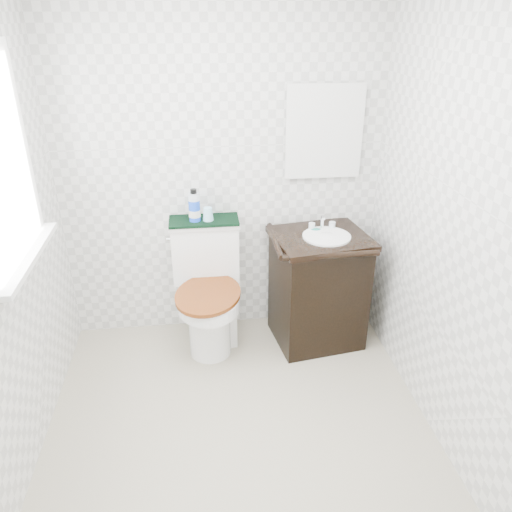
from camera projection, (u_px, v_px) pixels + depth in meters
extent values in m
plane|color=#B2AC8F|center=(241.00, 438.00, 2.82)|extent=(2.40, 2.40, 0.00)
plane|color=silver|center=(222.00, 171.00, 3.36)|extent=(2.40, 0.00, 2.40)
plane|color=silver|center=(281.00, 450.00, 1.22)|extent=(2.40, 0.00, 2.40)
plane|color=silver|center=(464.00, 234.00, 2.41)|extent=(0.00, 2.40, 2.40)
cube|color=silver|center=(324.00, 132.00, 3.30)|extent=(0.50, 0.02, 0.60)
cylinder|color=white|center=(210.00, 326.00, 3.44)|extent=(0.28, 0.28, 0.44)
cube|color=white|center=(208.00, 307.00, 3.66)|extent=(0.28, 0.28, 0.44)
cube|color=white|center=(206.00, 253.00, 3.49)|extent=(0.46, 0.18, 0.42)
cube|color=white|center=(204.00, 224.00, 3.39)|extent=(0.48, 0.20, 0.03)
cylinder|color=white|center=(208.00, 302.00, 3.30)|extent=(0.42, 0.42, 0.08)
cylinder|color=maroon|center=(208.00, 294.00, 3.28)|extent=(0.52, 0.52, 0.03)
cube|color=black|center=(318.00, 291.00, 3.52)|extent=(0.65, 0.57, 0.78)
cube|color=black|center=(321.00, 238.00, 3.34)|extent=(0.69, 0.62, 0.04)
cylinder|color=white|center=(327.00, 236.00, 3.31)|extent=(0.32, 0.32, 0.01)
ellipsoid|color=white|center=(326.00, 244.00, 3.33)|extent=(0.28, 0.28, 0.14)
cylinder|color=silver|center=(322.00, 222.00, 3.41)|extent=(0.02, 0.02, 0.10)
cube|color=silver|center=(222.00, 327.00, 3.56)|extent=(0.21, 0.18, 0.28)
cube|color=silver|center=(221.00, 309.00, 3.49)|extent=(0.24, 0.20, 0.03)
cube|color=black|center=(204.00, 220.00, 3.38)|extent=(0.47, 0.22, 0.02)
cylinder|color=blue|center=(195.00, 210.00, 3.32)|extent=(0.08, 0.08, 0.14)
cylinder|color=silver|center=(194.00, 197.00, 3.28)|extent=(0.08, 0.08, 0.05)
cylinder|color=black|center=(193.00, 191.00, 3.26)|extent=(0.04, 0.04, 0.03)
cone|color=#9ADFFD|center=(208.00, 214.00, 3.34)|extent=(0.07, 0.07, 0.09)
ellipsoid|color=#176F65|center=(316.00, 229.00, 3.40)|extent=(0.08, 0.05, 0.02)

